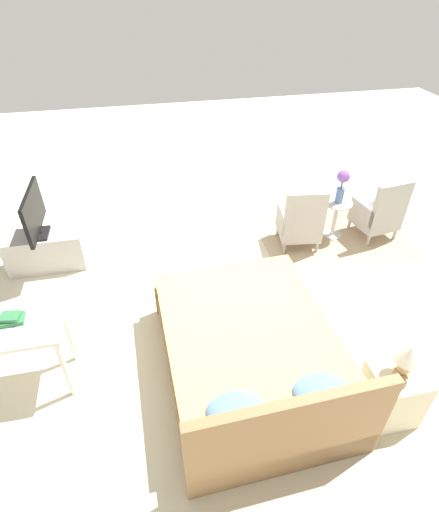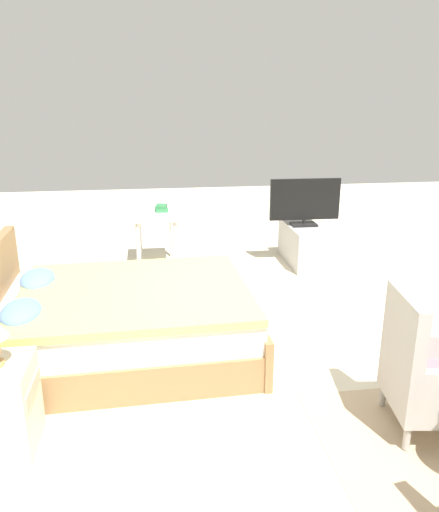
{
  "view_description": "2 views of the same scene",
  "coord_description": "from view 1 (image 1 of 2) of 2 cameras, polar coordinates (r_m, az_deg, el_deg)",
  "views": [
    {
      "loc": [
        0.83,
        3.53,
        3.33
      ],
      "look_at": [
        0.09,
        0.03,
        0.61
      ],
      "focal_mm": 28.0,
      "sensor_mm": 36.0,
      "label": 1
    },
    {
      "loc": [
        -3.79,
        0.91,
        2.06
      ],
      "look_at": [
        0.32,
        0.32,
        0.74
      ],
      "focal_mm": 35.0,
      "sensor_mm": 36.0,
      "label": 2
    }
  ],
  "objects": [
    {
      "name": "armchair_by_window_left",
      "position": [
        6.14,
        21.83,
        5.66
      ],
      "size": [
        0.61,
        0.61,
        0.92
      ],
      "color": "#ADA8A3",
      "rests_on": "floor_rug"
    },
    {
      "name": "bed",
      "position": [
        3.9,
        4.38,
        -13.82
      ],
      "size": [
        1.63,
        2.13,
        0.96
      ],
      "color": "#997047",
      "rests_on": "ground_plane"
    },
    {
      "name": "side_table",
      "position": [
        5.96,
        16.26,
        5.65
      ],
      "size": [
        0.4,
        0.4,
        0.56
      ],
      "color": "beige",
      "rests_on": "ground_plane"
    },
    {
      "name": "tv_stand",
      "position": [
        5.65,
        -23.53,
        0.72
      ],
      "size": [
        0.96,
        0.4,
        0.5
      ],
      "color": "#B7B2AD",
      "rests_on": "ground_plane"
    },
    {
      "name": "flower_vase",
      "position": [
        5.73,
        17.12,
        9.91
      ],
      "size": [
        0.17,
        0.17,
        0.48
      ],
      "color": "#4C709E",
      "rests_on": "side_table"
    },
    {
      "name": "tv_flatscreen",
      "position": [
        5.37,
        -25.01,
        5.55
      ],
      "size": [
        0.21,
        0.89,
        0.6
      ],
      "color": "black",
      "rests_on": "tv_stand"
    },
    {
      "name": "floor_rug",
      "position": [
        6.09,
        16.02,
        2.48
      ],
      "size": [
        2.1,
        1.5,
        0.01
      ],
      "color": "tan",
      "rests_on": "ground_plane"
    },
    {
      "name": "armchair_by_window_right",
      "position": [
        5.6,
        11.46,
        4.67
      ],
      "size": [
        0.61,
        0.61,
        0.92
      ],
      "color": "#ADA8A3",
      "rests_on": "floor_rug"
    },
    {
      "name": "nightstand",
      "position": [
        3.95,
        23.41,
        -17.65
      ],
      "size": [
        0.44,
        0.41,
        0.57
      ],
      "color": "beige",
      "rests_on": "ground_plane"
    },
    {
      "name": "vanity_desk",
      "position": [
        4.03,
        -28.46,
        -10.32
      ],
      "size": [
        1.04,
        0.52,
        0.76
      ],
      "color": "silver",
      "rests_on": "ground_plane"
    },
    {
      "name": "book_stack",
      "position": [
        3.95,
        -27.63,
        -7.94
      ],
      "size": [
        0.22,
        0.15,
        0.08
      ],
      "color": "#337A47",
      "rests_on": "vanity_desk"
    },
    {
      "name": "ground_plane",
      "position": [
        4.92,
        0.92,
        -5.39
      ],
      "size": [
        16.0,
        16.0,
        0.0
      ],
      "primitive_type": "plane",
      "color": "beige"
    },
    {
      "name": "table_lamp",
      "position": [
        3.58,
        25.39,
        -12.91
      ],
      "size": [
        0.22,
        0.22,
        0.33
      ],
      "color": "tan",
      "rests_on": "nightstand"
    }
  ]
}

